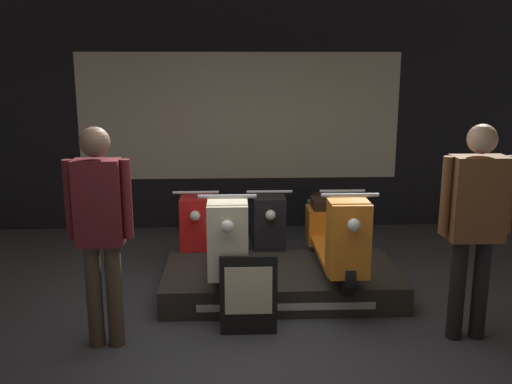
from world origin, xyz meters
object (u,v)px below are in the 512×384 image
(person_left_browsing, at_px, (100,223))
(price_sign_board, at_px, (249,295))
(scooter_backrow_1, at_px, (266,224))
(scooter_backrow_2, at_px, (331,224))
(scooter_backrow_0, at_px, (200,225))
(scooter_display_left, at_px, (228,236))
(person_right_browsing, at_px, (475,214))
(scooter_display_right, at_px, (335,235))

(person_left_browsing, xyz_separation_m, price_sign_board, (1.17, 0.14, -0.69))
(scooter_backrow_1, relative_size, person_left_browsing, 0.98)
(scooter_backrow_2, bearing_deg, scooter_backrow_0, 180.00)
(scooter_display_left, xyz_separation_m, person_right_browsing, (2.01, -0.93, 0.45))
(scooter_backrow_0, height_order, person_left_browsing, person_left_browsing)
(person_right_browsing, bearing_deg, scooter_backrow_2, 108.79)
(scooter_display_left, bearing_deg, person_left_browsing, -136.99)
(scooter_backrow_2, xyz_separation_m, person_right_browsing, (0.77, -2.25, 0.73))
(scooter_display_left, xyz_separation_m, scooter_display_right, (1.05, 0.00, 0.00))
(scooter_display_right, distance_m, person_left_browsing, 2.29)
(person_right_browsing, bearing_deg, scooter_display_left, 155.02)
(scooter_display_left, distance_m, scooter_display_right, 1.05)
(price_sign_board, bearing_deg, scooter_backrow_2, 63.15)
(scooter_backrow_0, xyz_separation_m, person_left_browsing, (-0.65, -2.25, 0.69))
(scooter_backrow_0, relative_size, scooter_backrow_1, 1.00)
(person_right_browsing, distance_m, price_sign_board, 1.98)
(scooter_display_right, distance_m, person_right_browsing, 1.42)
(person_left_browsing, distance_m, person_right_browsing, 3.01)
(scooter_backrow_2, height_order, price_sign_board, scooter_backrow_2)
(scooter_backrow_2, xyz_separation_m, price_sign_board, (-1.07, -2.11, -0.00))
(person_right_browsing, bearing_deg, person_left_browsing, 180.00)
(scooter_backrow_2, relative_size, person_left_browsing, 0.98)
(scooter_display_right, distance_m, scooter_backrow_0, 1.94)
(price_sign_board, bearing_deg, scooter_backrow_1, 82.62)
(scooter_display_left, relative_size, person_right_browsing, 0.98)
(scooter_backrow_1, height_order, scooter_backrow_2, same)
(scooter_display_left, bearing_deg, scooter_display_right, 0.00)
(scooter_backrow_2, bearing_deg, scooter_display_right, -98.44)
(scooter_backrow_0, height_order, scooter_backrow_2, same)
(scooter_backrow_1, distance_m, scooter_backrow_2, 0.80)
(scooter_display_right, bearing_deg, scooter_backrow_0, 136.74)
(scooter_backrow_1, bearing_deg, scooter_display_left, -108.73)
(scooter_backrow_0, relative_size, scooter_backrow_2, 1.00)
(scooter_backrow_0, relative_size, person_left_browsing, 0.98)
(scooter_backrow_2, xyz_separation_m, person_left_browsing, (-2.24, -2.25, 0.69))
(scooter_backrow_0, bearing_deg, scooter_display_right, -43.26)
(scooter_display_right, height_order, person_right_browsing, person_right_browsing)
(person_right_browsing, bearing_deg, scooter_display_right, 135.77)
(scooter_backrow_2, distance_m, person_right_browsing, 2.48)
(scooter_display_right, relative_size, scooter_backrow_2, 1.00)
(scooter_display_right, bearing_deg, scooter_backrow_1, 114.56)
(scooter_backrow_0, xyz_separation_m, person_right_browsing, (2.36, -2.25, 0.73))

